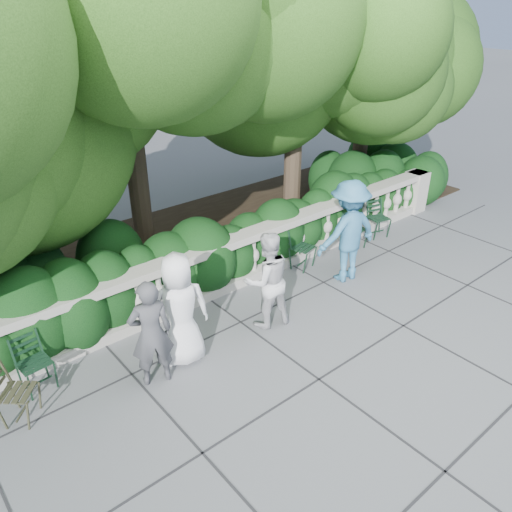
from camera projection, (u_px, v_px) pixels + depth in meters
ground at (296, 333)px, 8.04m from camera, size 90.00×90.00×0.00m
balustrade at (228, 265)px, 9.03m from camera, size 12.00×0.44×1.00m
shrub_hedge at (193, 264)px, 10.08m from camera, size 15.00×2.60×1.70m
tree_canopy at (206, 50)px, 8.73m from camera, size 15.04×6.52×6.78m
chair_a at (46, 394)px, 6.84m from camera, size 0.48×0.52×0.84m
chair_d at (308, 270)px, 9.86m from camera, size 0.55×0.58×0.84m
chair_e at (359, 250)px, 10.59m from camera, size 0.47×0.51×0.84m
chair_f at (380, 239)px, 11.09m from camera, size 0.55×0.58×0.84m
chair_weathered at (36, 418)px, 6.44m from camera, size 0.65×0.65×0.84m
person_businessman at (180, 310)px, 7.08m from camera, size 1.00×0.82×1.76m
person_woman_grey at (151, 333)px, 6.70m from camera, size 0.68×0.54×1.62m
person_casual_man at (267, 280)px, 7.91m from camera, size 0.93×0.80×1.64m
person_older_blue at (348, 231)px, 9.14m from camera, size 1.36×0.91×1.95m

